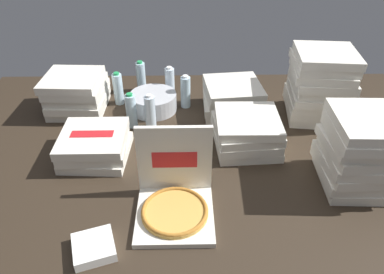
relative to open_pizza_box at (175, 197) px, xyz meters
The scene contains 16 objects.
ground_plane 0.35m from the open_pizza_box, 67.70° to the left, with size 3.20×2.40×0.02m, color #2D2319.
open_pizza_box is the anchor object (origin of this frame).
pizza_stack_left_far 0.98m from the open_pizza_box, 10.67° to the left, with size 0.40×0.41×0.42m.
pizza_stack_right_near 1.28m from the open_pizza_box, 42.43° to the left, with size 0.43×0.43×0.47m.
pizza_stack_left_near 0.64m from the open_pizza_box, 137.38° to the left, with size 0.39×0.39×0.16m.
pizza_stack_right_far 1.01m from the open_pizza_box, 68.15° to the left, with size 0.40×0.41×0.21m.
pizza_stack_center_near 1.20m from the open_pizza_box, 125.59° to the left, with size 0.40×0.41×0.26m.
pizza_stack_right_mid 0.66m from the open_pizza_box, 50.87° to the left, with size 0.40×0.40×0.21m.
ice_bucket 0.97m from the open_pizza_box, 100.04° to the left, with size 0.33×0.33×0.12m, color #B7BABF.
water_bottle_0 1.14m from the open_pizza_box, 111.87° to the left, with size 0.07×0.07×0.24m.
water_bottle_1 1.28m from the open_pizza_box, 102.64° to the left, with size 0.07×0.07×0.24m.
water_bottle_2 1.01m from the open_pizza_box, 86.79° to the left, with size 0.07×0.07×0.24m.
water_bottle_3 0.81m from the open_pizza_box, 111.46° to the left, with size 0.07×0.07×0.24m.
water_bottle_4 1.15m from the open_pizza_box, 92.93° to the left, with size 0.07×0.07×0.24m.
water_bottle_5 0.75m from the open_pizza_box, 103.16° to the left, with size 0.07×0.07×0.24m.
napkin_pile 0.43m from the open_pizza_box, 145.02° to the right, with size 0.17×0.17×0.05m, color white.
Camera 1 is at (-0.07, -1.57, 1.31)m, focal length 33.70 mm.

